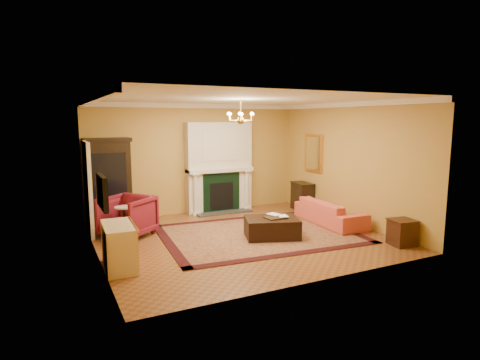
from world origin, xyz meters
TOP-DOWN VIEW (x-y plane):
  - floor at (0.00, 0.00)m, footprint 6.00×5.50m
  - ceiling at (0.00, 0.00)m, footprint 6.00×5.50m
  - wall_back at (0.00, 2.76)m, footprint 6.00×0.02m
  - wall_front at (0.00, -2.76)m, footprint 6.00×0.02m
  - wall_left at (-3.01, 0.00)m, footprint 0.02×5.50m
  - wall_right at (3.01, 0.00)m, footprint 0.02×5.50m
  - fireplace at (0.60, 2.57)m, footprint 1.90×0.70m
  - crown_molding at (0.00, 0.96)m, footprint 6.00×5.50m
  - doorway at (-2.95, 1.70)m, footprint 0.08×1.05m
  - tv_panel at (-2.95, -0.60)m, footprint 0.09×0.95m
  - gilt_mirror at (2.97, 1.40)m, footprint 0.06×0.76m
  - chandelier at (-0.00, 0.00)m, footprint 0.63×0.55m
  - oriental_rug at (0.45, 0.01)m, footprint 4.50×3.52m
  - china_cabinet at (-2.40, 2.49)m, footprint 1.04×0.52m
  - wingback_armchair at (-2.23, 1.14)m, footprint 1.32×1.33m
  - pedestal_table at (-2.32, 1.07)m, footprint 0.39×0.39m
  - commode at (-2.73, -0.76)m, footprint 0.54×1.06m
  - coral_sofa at (2.48, 0.02)m, footprint 0.69×2.07m
  - end_table at (2.72, -2.00)m, footprint 0.51×0.51m
  - console_table at (2.78, 1.65)m, footprint 0.47×0.73m
  - leather_ottoman at (0.59, -0.35)m, footprint 1.35×1.16m
  - ottoman_tray at (0.65, -0.39)m, footprint 0.44×0.35m
  - book_a at (0.61, -0.27)m, footprint 0.22×0.08m
  - book_b at (0.72, -0.41)m, footprint 0.20×0.07m
  - topiary_left at (-0.08, 2.53)m, footprint 0.15×0.15m
  - topiary_right at (1.24, 2.53)m, footprint 0.17×0.17m

SIDE VIEW (x-z plane):
  - floor at x=0.00m, z-range -0.02..0.00m
  - oriental_rug at x=0.45m, z-range 0.00..0.02m
  - leather_ottoman at x=0.59m, z-range 0.02..0.44m
  - end_table at x=2.72m, z-range 0.00..0.52m
  - console_table at x=2.78m, z-range 0.00..0.76m
  - commode at x=-2.73m, z-range 0.00..0.78m
  - coral_sofa at x=2.48m, z-range 0.00..0.80m
  - pedestal_table at x=-2.32m, z-range 0.06..0.75m
  - ottoman_tray at x=0.65m, z-range 0.44..0.47m
  - wingback_armchair at x=-2.23m, z-range 0.00..1.00m
  - book_b at x=0.72m, z-range 0.47..0.74m
  - book_a at x=0.61m, z-range 0.47..0.76m
  - china_cabinet at x=-2.40m, z-range 0.00..2.04m
  - doorway at x=-2.95m, z-range 0.00..2.10m
  - fireplace at x=0.60m, z-range -0.06..2.44m
  - tv_panel at x=-2.95m, z-range 1.06..1.64m
  - topiary_left at x=-0.08m, z-range 1.25..1.65m
  - topiary_right at x=1.24m, z-range 1.25..1.72m
  - wall_back at x=0.00m, z-range 0.00..3.00m
  - wall_front at x=0.00m, z-range 0.00..3.00m
  - wall_left at x=-3.01m, z-range 0.00..3.00m
  - wall_right at x=3.01m, z-range 0.00..3.00m
  - gilt_mirror at x=2.97m, z-range 1.12..2.17m
  - chandelier at x=0.00m, z-range 2.34..2.87m
  - crown_molding at x=0.00m, z-range 2.88..3.00m
  - ceiling at x=0.00m, z-range 3.00..3.02m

